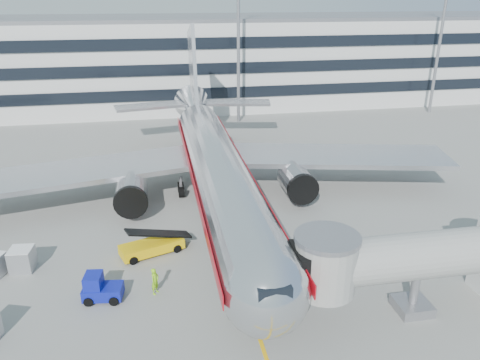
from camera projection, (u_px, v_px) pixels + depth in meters
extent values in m
plane|color=gray|center=(235.00, 262.00, 36.51)|extent=(180.00, 180.00, 0.00)
cube|color=#FFB90D|center=(217.00, 208.00, 45.63)|extent=(0.25, 70.00, 0.01)
cylinder|color=silver|center=(219.00, 176.00, 42.24)|extent=(5.00, 36.00, 5.00)
sphere|color=silver|center=(266.00, 292.00, 25.83)|extent=(5.00, 5.00, 5.00)
cone|color=silver|center=(195.00, 110.00, 62.98)|extent=(5.00, 10.00, 5.00)
cube|color=black|center=(273.00, 291.00, 24.04)|extent=(1.80, 1.20, 0.90)
cube|color=#B7B7BC|center=(333.00, 156.00, 49.76)|extent=(24.95, 12.07, 0.50)
cube|color=#B7B7BC|center=(79.00, 172.00, 45.34)|extent=(24.95, 12.07, 0.50)
cylinder|color=#99999E|center=(297.00, 182.00, 46.17)|extent=(3.00, 4.20, 3.00)
cylinder|color=#99999E|center=(131.00, 194.00, 43.45)|extent=(3.00, 4.20, 3.00)
cylinder|color=black|center=(303.00, 189.00, 44.34)|extent=(3.10, 0.50, 3.10)
cylinder|color=black|center=(131.00, 202.00, 41.62)|extent=(3.10, 0.50, 3.10)
cube|color=#B7B7BC|center=(193.00, 77.00, 61.79)|extent=(0.45, 9.39, 13.72)
cube|color=#B7B7BC|center=(234.00, 103.00, 64.60)|extent=(10.41, 4.94, 0.35)
cube|color=#B7B7BC|center=(153.00, 106.00, 62.73)|extent=(10.41, 4.94, 0.35)
cylinder|color=gray|center=(257.00, 318.00, 28.88)|extent=(0.24, 0.24, 1.80)
cylinder|color=black|center=(257.00, 324.00, 29.05)|extent=(0.35, 0.90, 0.90)
cylinder|color=gray|center=(242.00, 181.00, 49.45)|extent=(0.30, 0.30, 2.00)
cylinder|color=gray|center=(181.00, 186.00, 48.36)|extent=(0.30, 0.30, 2.00)
cube|color=red|center=(247.00, 171.00, 42.55)|extent=(0.06, 38.00, 0.90)
cube|color=red|center=(191.00, 174.00, 41.69)|extent=(0.06, 38.00, 0.90)
cylinder|color=#A8A8A3|center=(420.00, 255.00, 29.43)|extent=(13.00, 3.00, 3.00)
cylinder|color=#A8A8A3|center=(325.00, 265.00, 28.36)|extent=(3.80, 3.80, 3.40)
cylinder|color=gray|center=(327.00, 238.00, 27.65)|extent=(4.00, 4.00, 0.30)
cube|color=black|center=(305.00, 268.00, 28.14)|extent=(1.40, 2.60, 2.60)
cylinder|color=gray|center=(415.00, 290.00, 30.41)|extent=(0.56, 0.56, 3.20)
cube|color=gray|center=(412.00, 306.00, 30.87)|extent=(2.20, 2.20, 0.70)
cylinder|color=black|center=(399.00, 307.00, 30.72)|extent=(0.35, 0.70, 0.70)
cylinder|color=black|center=(424.00, 304.00, 31.03)|extent=(0.35, 0.70, 0.70)
cube|color=silver|center=(180.00, 62.00, 86.58)|extent=(150.00, 24.00, 15.00)
cube|color=black|center=(186.00, 94.00, 76.86)|extent=(150.00, 0.30, 1.80)
cube|color=black|center=(185.00, 69.00, 75.37)|extent=(150.00, 0.30, 1.80)
cube|color=black|center=(184.00, 44.00, 73.87)|extent=(150.00, 0.30, 1.80)
cube|color=gray|center=(178.00, 18.00, 83.67)|extent=(150.00, 24.00, 0.60)
cylinder|color=gray|center=(238.00, 42.00, 71.49)|extent=(0.50, 0.50, 25.00)
cylinder|color=gray|center=(440.00, 38.00, 77.27)|extent=(0.50, 0.50, 25.00)
cube|color=#EABA09|center=(152.00, 247.00, 37.51)|extent=(5.32, 3.37, 0.80)
cube|color=black|center=(151.00, 235.00, 37.13)|extent=(5.37, 2.92, 1.74)
cylinder|color=black|center=(127.00, 251.00, 37.42)|extent=(0.75, 0.53, 0.68)
cylinder|color=black|center=(133.00, 260.00, 36.14)|extent=(0.75, 0.53, 0.68)
cylinder|color=black|center=(169.00, 240.00, 39.10)|extent=(0.75, 0.53, 0.68)
cylinder|color=black|center=(177.00, 248.00, 37.82)|extent=(0.75, 0.53, 0.68)
cube|color=#0D1898|center=(103.00, 292.00, 31.92)|extent=(2.80, 1.83, 0.84)
cube|color=#0D1898|center=(93.00, 281.00, 31.58)|extent=(1.30, 1.54, 1.03)
cube|color=black|center=(93.00, 277.00, 31.46)|extent=(1.18, 1.34, 0.09)
cylinder|color=black|center=(94.00, 289.00, 32.64)|extent=(0.69, 0.37, 0.65)
cylinder|color=black|center=(89.00, 302.00, 31.34)|extent=(0.69, 0.37, 0.65)
cylinder|color=black|center=(118.00, 289.00, 32.72)|extent=(0.69, 0.37, 0.65)
cylinder|color=black|center=(114.00, 301.00, 31.42)|extent=(0.69, 0.37, 0.65)
cube|color=#A7A9AE|center=(22.00, 260.00, 35.28)|extent=(1.82, 1.82, 1.71)
cube|color=white|center=(20.00, 249.00, 34.95)|extent=(1.82, 1.82, 0.06)
imported|color=#8DDE17|center=(155.00, 281.00, 32.42)|extent=(0.79, 0.86, 1.98)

